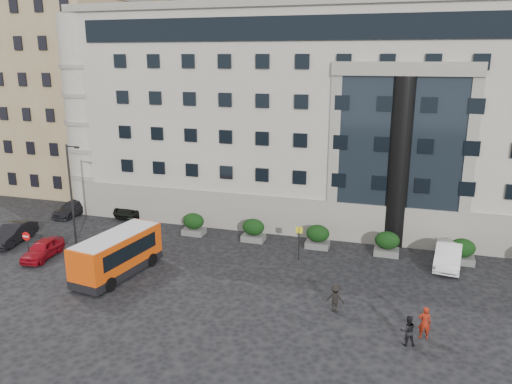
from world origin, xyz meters
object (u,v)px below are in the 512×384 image
white_taxi (448,255)px  street_lamp (72,191)px  hedge_c (318,236)px  parked_car_b (13,234)px  hedge_b (253,230)px  parked_car_c (73,208)px  minibus (117,253)px  parked_car_a (43,249)px  pedestrian_b (408,331)px  no_entry_sign (27,241)px  hedge_d (387,243)px  hedge_a (194,224)px  parked_car_d (137,206)px  hedge_e (462,251)px  pedestrian_c (335,298)px  pedestrian_a (425,323)px  red_truck (98,188)px  bus_stop_sign (299,238)px

white_taxi → street_lamp: bearing=-165.3°
hedge_c → parked_car_b: bearing=-165.8°
street_lamp → parked_car_b: bearing=-167.7°
hedge_b → parked_car_c: (-18.20, 1.65, -0.29)m
minibus → hedge_c: bearing=44.2°
parked_car_a → pedestrian_b: bearing=-16.7°
no_entry_sign → parked_car_a: no_entry_sign is taller
hedge_d → street_lamp: (-23.54, -4.80, 3.44)m
hedge_a → parked_car_a: (-8.62, -7.83, -0.25)m
hedge_b → minibus: size_ratio=0.26×
hedge_a → parked_car_c: 13.11m
hedge_c → parked_car_d: 18.30m
hedge_e → hedge_c: bearing=180.0°
no_entry_sign → minibus: (7.30, 0.02, -0.07)m
parked_car_a → pedestrian_c: bearing=-12.1°
no_entry_sign → parked_car_a: bearing=69.4°
no_entry_sign → pedestrian_a: size_ratio=1.28×
red_truck → hedge_d: bearing=-12.3°
pedestrian_a → pedestrian_b: 1.23m
parked_car_b → white_taxi: size_ratio=0.94×
parked_car_b → parked_car_d: 11.15m
hedge_a → parked_car_a: size_ratio=0.46×
pedestrian_b → minibus: bearing=-25.6°
minibus → pedestrian_c: (14.83, -0.86, -0.76)m
hedge_b → bus_stop_sign: bearing=-33.1°
pedestrian_b → hedge_e: bearing=-122.4°
hedge_d → no_entry_sign: size_ratio=0.79×
street_lamp → pedestrian_a: size_ratio=4.41×
red_truck → bus_stop_sign: bearing=-21.7°
red_truck → parked_car_d: 6.63m
parked_car_a → hedge_a: bearing=35.0°
hedge_c → parked_car_a: hedge_c is taller
hedge_c → no_entry_sign: bearing=-155.5°
hedge_a → red_truck: red_truck is taller
hedge_a → minibus: (-1.70, -8.82, 0.66)m
hedge_d → parked_car_c: 28.65m
no_entry_sign → pedestrian_c: (22.13, -0.84, -0.82)m
hedge_c → bus_stop_sign: bearing=-107.8°
parked_car_c → hedge_a: bearing=-3.2°
no_entry_sign → pedestrian_c: size_ratio=1.40×
minibus → parked_car_b: minibus is taller
street_lamp → pedestrian_a: street_lamp is taller
pedestrian_a → pedestrian_b: (-0.83, -0.91, -0.09)m
minibus → red_truck: minibus is taller
parked_car_a → white_taxi: bearing=6.6°
parked_car_b → pedestrian_c: 26.40m
no_entry_sign → pedestrian_c: bearing=-2.2°
hedge_a → parked_car_d: 8.41m
parked_car_a → pedestrian_b: 26.15m
hedge_b → pedestrian_c: hedge_b is taller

